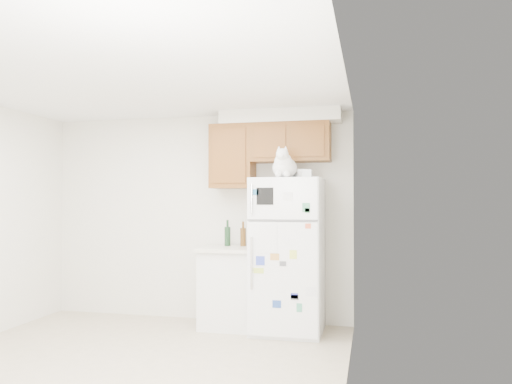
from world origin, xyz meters
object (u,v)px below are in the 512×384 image
(refrigerator, at_px, (288,255))
(cat, at_px, (284,166))
(bottle_amber, at_px, (243,234))
(bottle_green, at_px, (227,233))
(storage_box_back, at_px, (300,174))
(storage_box_front, at_px, (305,174))
(base_counter, at_px, (230,287))

(refrigerator, bearing_deg, cat, -90.19)
(refrigerator, distance_m, bottle_amber, 0.64)
(cat, distance_m, bottle_green, 1.13)
(storage_box_back, xyz_separation_m, storage_box_front, (0.07, -0.10, -0.01))
(cat, xyz_separation_m, bottle_green, (-0.75, 0.40, -0.75))
(base_counter, bearing_deg, bottle_green, 118.73)
(base_counter, distance_m, storage_box_back, 1.53)
(storage_box_front, bearing_deg, bottle_green, 163.98)
(storage_box_back, height_order, storage_box_front, storage_box_back)
(bottle_green, bearing_deg, cat, -27.79)
(cat, bearing_deg, storage_box_front, 31.92)
(refrigerator, relative_size, bottle_green, 5.56)
(bottle_green, xyz_separation_m, bottle_amber, (0.19, 0.02, -0.01))
(bottle_green, bearing_deg, base_counter, -61.27)
(refrigerator, height_order, cat, cat)
(refrigerator, bearing_deg, bottle_amber, 160.51)
(refrigerator, height_order, base_counter, refrigerator)
(refrigerator, xyz_separation_m, cat, (-0.00, -0.21, 0.97))
(base_counter, height_order, bottle_amber, bottle_amber)
(refrigerator, bearing_deg, storage_box_back, 8.70)
(bottle_amber, bearing_deg, storage_box_front, -20.32)
(refrigerator, distance_m, storage_box_back, 0.91)
(refrigerator, xyz_separation_m, storage_box_back, (0.13, 0.02, 0.90))
(refrigerator, relative_size, bottle_amber, 5.87)
(bottle_green, height_order, bottle_amber, bottle_green)
(cat, xyz_separation_m, storage_box_back, (0.14, 0.23, -0.07))
(base_counter, xyz_separation_m, bottle_amber, (0.13, 0.13, 0.60))
(storage_box_back, bearing_deg, base_counter, 178.87)
(refrigerator, bearing_deg, base_counter, 173.90)
(cat, height_order, storage_box_back, cat)
(base_counter, height_order, bottle_green, bottle_green)
(refrigerator, distance_m, bottle_green, 0.80)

